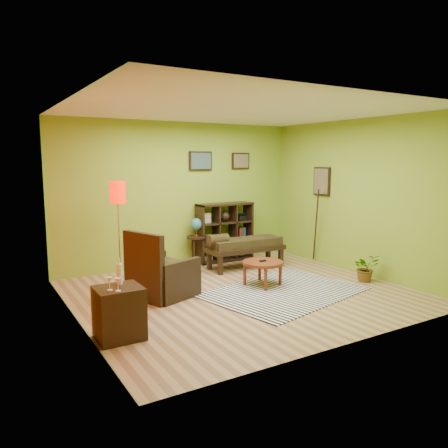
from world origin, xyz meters
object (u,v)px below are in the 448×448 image
cube_shelf (225,232)px  bench (244,245)px  side_cabinet (119,312)px  floor_lamp (118,202)px  potted_plant (365,271)px  armchair (160,277)px  coffee_table (263,265)px  globe_table (196,230)px

cube_shelf → bench: (-0.02, -0.73, -0.15)m
side_cabinet → floor_lamp: (0.66, 2.06, 1.09)m
cube_shelf → bench: size_ratio=0.77×
bench → side_cabinet: bearing=-146.2°
cube_shelf → bench: 0.75m
side_cabinet → potted_plant: bearing=3.0°
potted_plant → armchair: bearing=163.3°
coffee_table → potted_plant: size_ratio=1.41×
armchair → globe_table: bearing=47.5°
globe_table → cube_shelf: 0.69m
bench → potted_plant: (1.30, -1.84, -0.27)m
side_cabinet → globe_table: bearing=48.8°
coffee_table → armchair: (-1.68, 0.32, -0.04)m
floor_lamp → globe_table: (1.77, 0.72, -0.69)m
coffee_table → side_cabinet: side_cabinet is taller
floor_lamp → bench: bearing=0.3°
globe_table → potted_plant: bearing=-52.5°
coffee_table → floor_lamp: 2.57m
armchair → bench: 2.23m
floor_lamp → coffee_table: bearing=-29.1°
armchair → floor_lamp: size_ratio=0.62×
side_cabinet → bench: 3.72m
cube_shelf → potted_plant: cube_shelf is taller
floor_lamp → cube_shelf: 2.69m
side_cabinet → globe_table: size_ratio=0.99×
floor_lamp → potted_plant: (3.72, -1.82, -1.22)m
side_cabinet → bench: size_ratio=0.60×
cube_shelf → side_cabinet: bearing=-138.0°
globe_table → armchair: bearing=-132.5°
coffee_table → bench: (0.38, 1.15, 0.10)m
cube_shelf → coffee_table: bearing=-102.2°
bench → potted_plant: bearing=-54.8°
armchair → globe_table: 2.12m
floor_lamp → potted_plant: floor_lamp is taller
coffee_table → potted_plant: bearing=-22.2°
side_cabinet → potted_plant: (4.38, 0.23, -0.13)m
side_cabinet → cube_shelf: size_ratio=0.78×
side_cabinet → cube_shelf: 4.20m
globe_table → bench: globe_table is taller
potted_plant → side_cabinet: bearing=-177.0°
side_cabinet → floor_lamp: floor_lamp is taller
bench → floor_lamp: bearing=-179.7°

